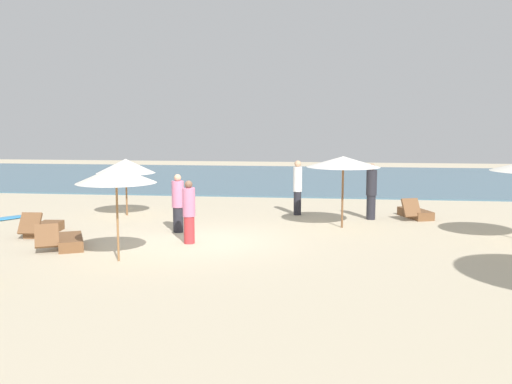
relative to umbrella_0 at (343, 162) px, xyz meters
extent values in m
plane|color=beige|center=(-3.85, -2.49, -2.03)|extent=(60.00, 60.00, 0.00)
cube|color=#476B7F|center=(-3.85, 14.51, -2.00)|extent=(48.00, 16.00, 0.06)
cylinder|color=brown|center=(0.00, 0.00, -0.95)|extent=(0.06, 0.06, 2.14)
cone|color=white|center=(0.00, 0.00, 0.01)|extent=(2.23, 2.23, 0.33)
cylinder|color=brown|center=(-7.34, 1.37, -1.07)|extent=(0.06, 0.06, 1.91)
cone|color=white|center=(-7.34, 1.37, -0.31)|extent=(2.02, 2.02, 0.49)
cylinder|color=olive|center=(-5.30, -4.87, -0.94)|extent=(0.05, 0.05, 2.18)
cone|color=silver|center=(-5.30, -4.87, 0.01)|extent=(1.85, 1.85, 0.39)
cube|color=brown|center=(-8.60, -2.04, -1.89)|extent=(0.71, 1.54, 0.28)
cube|color=brown|center=(-8.65, -2.73, -1.59)|extent=(0.60, 0.47, 0.57)
cube|color=brown|center=(2.51, 2.13, -1.89)|extent=(1.07, 1.61, 0.28)
cube|color=brown|center=(2.27, 1.47, -1.59)|extent=(0.67, 0.57, 0.59)
cube|color=brown|center=(-7.07, -3.62, -1.89)|extent=(1.21, 1.61, 0.28)
cube|color=brown|center=(-7.38, -4.25, -1.60)|extent=(0.72, 0.68, 0.54)
cylinder|color=#26262D|center=(-4.81, -1.31, -1.65)|extent=(0.42, 0.42, 0.74)
cylinder|color=#D17299|center=(-4.81, -1.31, -0.90)|extent=(0.50, 0.50, 0.77)
sphere|color=tan|center=(-4.81, -1.31, -0.42)|extent=(0.21, 0.21, 0.21)
cylinder|color=#26262D|center=(0.99, 1.60, -1.62)|extent=(0.42, 0.42, 0.81)
cylinder|color=#26262D|center=(0.99, 1.60, -0.80)|extent=(0.49, 0.49, 0.84)
sphere|color=#A37556|center=(0.99, 1.60, -0.28)|extent=(0.23, 0.23, 0.23)
cylinder|color=#BF3338|center=(-4.11, -2.78, -1.66)|extent=(0.29, 0.29, 0.73)
cylinder|color=#D17299|center=(-4.11, -2.78, -0.91)|extent=(0.34, 0.34, 0.76)
sphere|color=brown|center=(-4.11, -2.78, -0.44)|extent=(0.21, 0.21, 0.21)
cylinder|color=#26262D|center=(-1.49, 2.20, -1.61)|extent=(0.36, 0.36, 0.82)
cylinder|color=white|center=(-1.49, 2.20, -0.77)|extent=(0.43, 0.43, 0.86)
sphere|color=tan|center=(-1.49, 2.20, -0.24)|extent=(0.23, 0.23, 0.23)
ellipsoid|color=#338CCC|center=(-11.08, 0.06, -1.99)|extent=(1.50, 2.04, 0.07)
camera|label=1|loc=(-0.48, -17.40, 1.25)|focal=39.96mm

